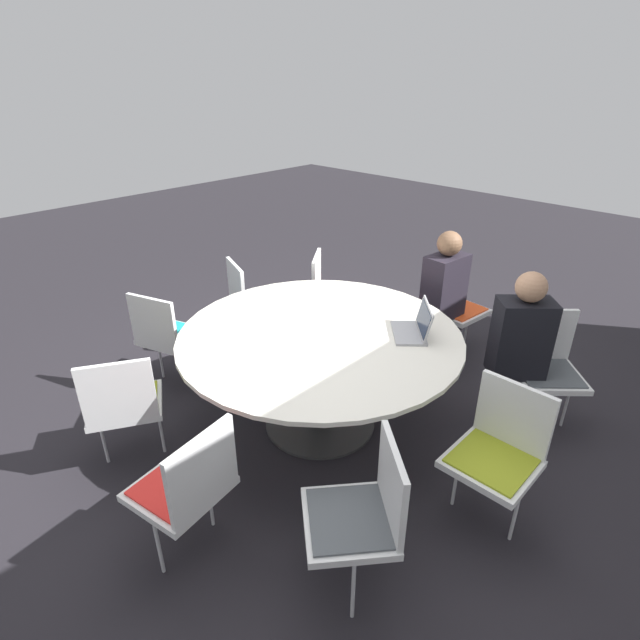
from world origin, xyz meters
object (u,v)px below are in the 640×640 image
Objects in this scene: person_0 at (521,343)px; person_1 at (445,290)px; laptop at (415,327)px; chair_2 at (330,291)px; chair_4 at (167,332)px; chair_8 at (499,447)px; chair_0 at (546,362)px; chair_3 at (251,298)px; chair_5 at (123,401)px; chair_7 at (363,509)px; chair_6 at (188,483)px; chair_1 at (452,301)px.

person_0 is 1.00× the size of person_1.
laptop is at bearing 24.84° from person_1.
person_0 is (0.09, 1.82, 0.20)m from chair_2.
chair_4 is 0.71× the size of person_0.
laptop is (-0.37, -0.82, 0.30)m from chair_8.
chair_8 is at bearing 56.20° from chair_0.
chair_2 is at bearing 76.56° from chair_3.
chair_2 is 2.15m from chair_5.
chair_8 is 0.95m from laptop.
chair_2 is 1.83m from person_0.
chair_7 is at bearing -17.94° from laptop.
person_0 is at bearing 13.36° from chair_4.
chair_4 is 2.28m from person_1.
chair_0 is 1.00× the size of chair_2.
laptop reaches higher than chair_2.
person_1 is (-2.59, -0.13, 0.20)m from chair_6.
chair_0 is at bearing 94.07° from laptop.
chair_4 is at bearing 32.56° from chair_7.
chair_0 and chair_2 have the same top height.
laptop is (1.15, 0.36, 0.30)m from chair_1.
chair_6 is at bearing -10.22° from chair_2.
person_1 reaches higher than chair_8.
chair_0 is 1.94m from chair_2.
chair_6 and chair_8 have the same top height.
person_0 is at bearing 33.57° from chair_3.
chair_0 is at bearing 38.01° from chair_3.
chair_2 is 1.00× the size of chair_5.
chair_1 is at bearing 15.81° from chair_5.
chair_5 is at bearing -46.71° from chair_3.
chair_6 is (2.38, -0.83, 0.00)m from chair_0.
person_1 is at bearing 155.81° from laptop.
chair_2 and chair_5 have the same top height.
chair_3 is at bearing 52.73° from chair_5.
chair_1 is 2.85m from chair_6.
chair_0 is 1.91m from chair_7.
chair_3 is at bearing -70.54° from chair_2.
chair_3 and chair_5 have the same top height.
chair_0 is 1.00× the size of chair_7.
chair_5 is at bearing -66.42° from chair_4.
person_1 is at bearing -27.55° from chair_7.
person_0 and person_1 have the same top height.
chair_0 and chair_3 have the same top height.
chair_7 is at bearing 27.53° from chair_1.
chair_5 is at bearing 9.58° from person_0.
chair_4 is at bearing -30.49° from person_1.
chair_0 is 1.00m from person_1.
chair_1 is 1.93m from chair_8.
chair_5 is 1.00× the size of chair_6.
person_0 is at bearing 18.97° from chair_0.
chair_2 is at bearing -51.19° from chair_1.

